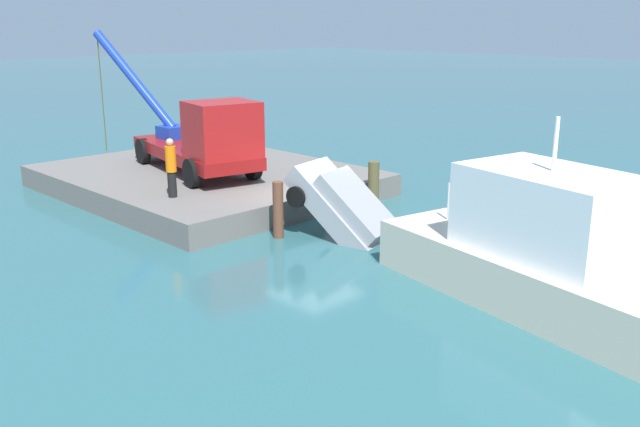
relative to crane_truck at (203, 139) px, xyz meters
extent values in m
plane|color=#2D6066|center=(5.12, 0.63, -2.16)|extent=(200.00, 200.00, 0.00)
cube|color=slate|center=(-0.85, 0.63, -1.76)|extent=(11.46, 9.42, 0.81)
cube|color=maroon|center=(-0.92, 0.22, -0.63)|extent=(7.28, 3.67, 0.45)
cube|color=#AF1919|center=(1.53, -0.28, 0.54)|extent=(2.35, 2.57, 1.90)
cylinder|color=black|center=(1.69, 0.87, -0.86)|extent=(1.04, 0.49, 1.00)
cylinder|color=black|center=(1.23, -1.40, -0.86)|extent=(1.04, 0.49, 1.00)
cylinder|color=black|center=(-3.08, 1.85, -0.86)|extent=(1.04, 0.49, 1.00)
cylinder|color=black|center=(-3.54, -0.42, -0.86)|extent=(1.04, 0.49, 1.00)
cylinder|color=#1938A5|center=(-4.78, 0.13, 1.81)|extent=(3.95, 1.44, 3.89)
cube|color=#1938A5|center=(-2.97, 0.64, -0.16)|extent=(1.00, 1.00, 0.50)
cylinder|color=#4C4C19|center=(-6.58, -0.38, 1.18)|extent=(0.04, 0.04, 4.89)
cylinder|color=black|center=(1.87, -2.60, -0.94)|extent=(0.28, 0.28, 0.83)
cylinder|color=orange|center=(1.87, -2.60, -0.11)|extent=(0.34, 0.34, 0.83)
sphere|color=tan|center=(1.87, -2.60, 0.43)|extent=(0.24, 0.24, 0.24)
cube|color=#99999E|center=(7.11, 0.24, -1.68)|extent=(4.08, 2.52, 3.36)
cube|color=#99999E|center=(7.28, 0.28, -1.13)|extent=(2.44, 1.98, 1.93)
cylinder|color=black|center=(7.88, 1.32, -2.92)|extent=(0.93, 0.40, 0.90)
cylinder|color=black|center=(8.25, -0.43, -2.92)|extent=(0.93, 0.40, 0.90)
cylinder|color=black|center=(5.56, 0.83, -0.91)|extent=(0.93, 0.40, 0.90)
cylinder|color=black|center=(5.93, -0.91, -0.91)|extent=(0.93, 0.40, 0.90)
cube|color=beige|center=(14.06, -0.38, -2.05)|extent=(9.60, 4.82, 2.20)
cube|color=white|center=(13.61, -0.29, 0.00)|extent=(4.26, 3.16, 1.90)
cylinder|color=white|center=(13.61, -0.29, 1.55)|extent=(0.10, 0.10, 1.20)
cylinder|color=silver|center=(10.46, 0.34, -0.45)|extent=(0.06, 0.06, 1.00)
cylinder|color=brown|center=(5.58, -1.35, -1.30)|extent=(0.32, 0.32, 1.72)
cylinder|color=brown|center=(5.28, 3.30, -1.35)|extent=(0.39, 0.39, 1.62)
camera|label=1|loc=(20.70, -14.53, 4.19)|focal=39.15mm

